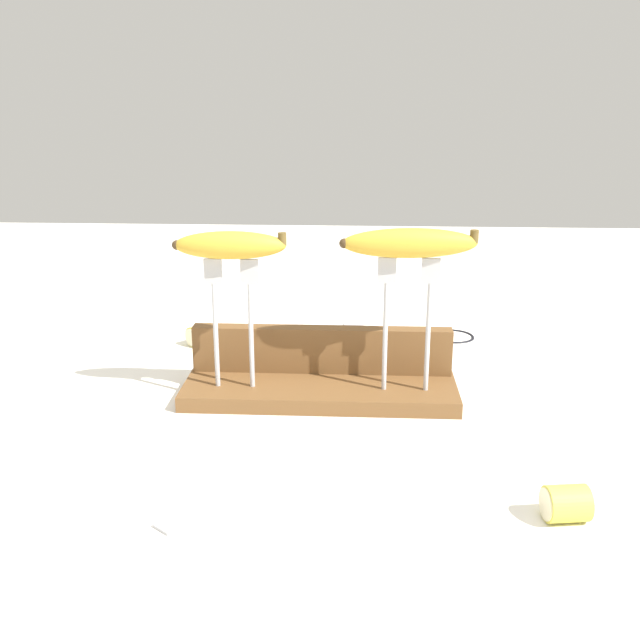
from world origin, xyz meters
TOP-DOWN VIEW (x-y plane):
  - ground_plane at (0.00, 0.00)m, footprint 3.00×3.00m
  - wooden_board at (0.00, 0.00)m, footprint 0.41×0.13m
  - board_backstop at (0.00, 0.05)m, footprint 0.40×0.03m
  - fork_stand_left at (-0.13, -0.02)m, footprint 0.08×0.01m
  - fork_stand_right at (0.13, -0.02)m, footprint 0.09×0.01m
  - banana_raised_left at (-0.13, -0.02)m, footprint 0.16×0.05m
  - banana_raised_right at (0.13, -0.02)m, footprint 0.19×0.05m
  - fork_fallen_near at (0.01, 0.35)m, footprint 0.17×0.07m
  - fork_fallen_far at (-0.11, -0.31)m, footprint 0.13×0.16m
  - banana_chunk_near at (0.28, -0.32)m, footprint 0.05×0.05m
  - banana_chunk_far at (-0.23, 0.23)m, footprint 0.06×0.06m
  - wire_coil at (0.23, 0.30)m, footprint 0.08×0.08m

SIDE VIEW (x-z plane):
  - ground_plane at x=0.00m, z-range 0.00..0.00m
  - wire_coil at x=0.23m, z-range 0.00..0.01m
  - fork_fallen_far at x=-0.11m, z-range 0.00..0.01m
  - fork_fallen_near at x=0.01m, z-range 0.00..0.01m
  - wooden_board at x=0.00m, z-range 0.00..0.02m
  - banana_chunk_far at x=-0.23m, z-range 0.00..0.04m
  - banana_chunk_near at x=0.28m, z-range 0.00..0.04m
  - board_backstop at x=0.00m, z-range 0.02..0.09m
  - fork_stand_left at x=-0.13m, z-range 0.04..0.23m
  - fork_stand_right at x=0.13m, z-range 0.04..0.24m
  - banana_raised_left at x=-0.13m, z-range 0.22..0.26m
  - banana_raised_right at x=0.13m, z-range 0.22..0.26m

